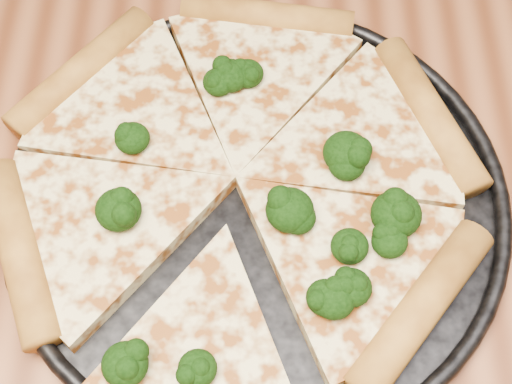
{
  "coord_description": "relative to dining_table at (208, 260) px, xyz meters",
  "views": [
    {
      "loc": [
        0.04,
        -0.26,
        1.22
      ],
      "look_at": [
        0.04,
        0.0,
        0.77
      ],
      "focal_mm": 52.54,
      "sensor_mm": 36.0,
      "label": 1
    }
  ],
  "objects": [
    {
      "name": "dining_table",
      "position": [
        0.0,
        0.0,
        0.0
      ],
      "size": [
        1.2,
        0.9,
        0.75
      ],
      "color": "brown",
      "rests_on": "ground"
    },
    {
      "name": "pizza_pan",
      "position": [
        0.04,
        0.0,
        0.1
      ],
      "size": [
        0.36,
        0.36,
        0.02
      ],
      "color": "black",
      "rests_on": "dining_table"
    },
    {
      "name": "pizza",
      "position": [
        0.02,
        0.01,
        0.11
      ],
      "size": [
        0.36,
        0.39,
        0.03
      ],
      "rotation": [
        0.0,
        0.0,
        -0.15
      ],
      "color": "#DCC687",
      "rests_on": "pizza_pan"
    },
    {
      "name": "broccoli_florets",
      "position": [
        0.06,
        -0.02,
        0.12
      ],
      "size": [
        0.22,
        0.25,
        0.03
      ],
      "color": "black",
      "rests_on": "pizza"
    }
  ]
}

